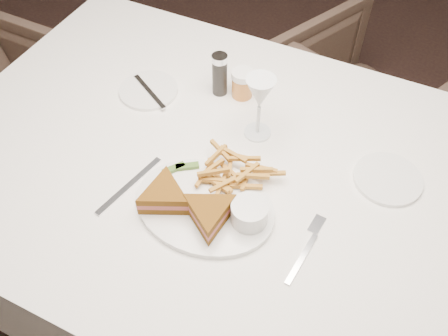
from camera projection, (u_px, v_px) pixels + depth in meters
ground at (253, 313)px, 1.74m from camera, size 5.00×5.00×0.00m
table at (233, 249)px, 1.48m from camera, size 1.60×1.16×0.75m
chair_far at (364, 99)px, 2.00m from camera, size 0.75×0.73×0.62m
table_setting at (224, 168)px, 1.14m from camera, size 0.82×0.56×0.18m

